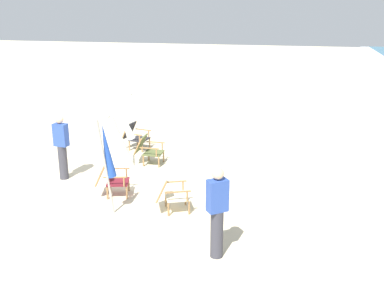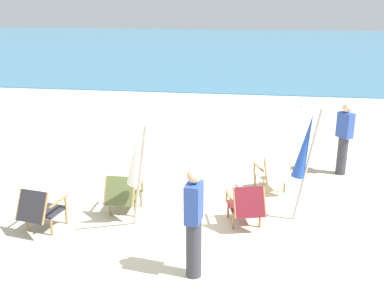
# 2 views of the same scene
# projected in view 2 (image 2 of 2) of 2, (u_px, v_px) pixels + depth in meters

# --- Properties ---
(ground_plane) EXTENTS (80.00, 80.00, 0.00)m
(ground_plane) POSITION_uv_depth(u_px,v_px,m) (166.00, 227.00, 7.80)
(ground_plane) COLOR beige
(sea) EXTENTS (80.00, 40.00, 0.10)m
(sea) POSITION_uv_depth(u_px,v_px,m) (241.00, 46.00, 37.16)
(sea) COLOR teal
(sea) RESTS_ON ground
(surf_band) EXTENTS (80.00, 1.10, 0.06)m
(surf_band) POSITION_uv_depth(u_px,v_px,m) (220.00, 96.00, 18.06)
(surf_band) COLOR white
(surf_band) RESTS_ON ground
(beach_chair_front_right) EXTENTS (0.69, 0.81, 0.80)m
(beach_chair_front_right) POSITION_uv_depth(u_px,v_px,m) (40.00, 209.00, 7.50)
(beach_chair_front_right) COLOR #28282D
(beach_chair_front_right) RESTS_ON ground
(beach_chair_back_right) EXTENTS (0.81, 0.90, 0.80)m
(beach_chair_back_right) POSITION_uv_depth(u_px,v_px,m) (274.00, 173.00, 9.04)
(beach_chair_back_right) COLOR beige
(beach_chair_back_right) RESTS_ON ground
(beach_chair_far_center) EXTENTS (0.60, 0.74, 0.80)m
(beach_chair_far_center) POSITION_uv_depth(u_px,v_px,m) (123.00, 193.00, 8.10)
(beach_chair_far_center) COLOR #515B33
(beach_chair_far_center) RESTS_ON ground
(beach_chair_mid_center) EXTENTS (0.75, 0.86, 0.79)m
(beach_chair_mid_center) POSITION_uv_depth(u_px,v_px,m) (246.00, 204.00, 7.67)
(beach_chair_mid_center) COLOR maroon
(beach_chair_mid_center) RESTS_ON ground
(umbrella_furled_white) EXTENTS (0.57, 0.74, 2.01)m
(umbrella_furled_white) POSITION_uv_depth(u_px,v_px,m) (136.00, 157.00, 7.30)
(umbrella_furled_white) COLOR #B7B2A8
(umbrella_furled_white) RESTS_ON ground
(umbrella_furled_blue) EXTENTS (0.46, 0.33, 2.11)m
(umbrella_furled_blue) POSITION_uv_depth(u_px,v_px,m) (305.00, 147.00, 7.59)
(umbrella_furled_blue) COLOR #B7B2A8
(umbrella_furled_blue) RESTS_ON ground
(person_near_chairs) EXTENTS (0.23, 0.36, 1.63)m
(person_near_chairs) POSITION_uv_depth(u_px,v_px,m) (194.00, 223.00, 6.17)
(person_near_chairs) COLOR #383842
(person_near_chairs) RESTS_ON ground
(person_by_waterline) EXTENTS (0.37, 0.39, 1.63)m
(person_by_waterline) POSITION_uv_depth(u_px,v_px,m) (344.00, 138.00, 9.90)
(person_by_waterline) COLOR #383842
(person_by_waterline) RESTS_ON ground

